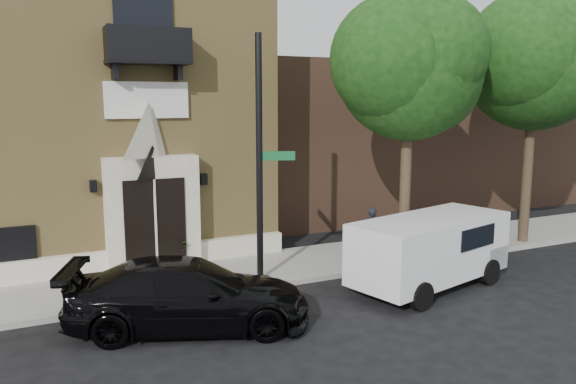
% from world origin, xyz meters
% --- Properties ---
extents(ground, '(120.00, 120.00, 0.00)m').
position_xyz_m(ground, '(0.00, 0.00, 0.00)').
color(ground, black).
rests_on(ground, ground).
extents(sidewalk, '(42.00, 3.00, 0.15)m').
position_xyz_m(sidewalk, '(1.00, 1.50, 0.07)').
color(sidewalk, gray).
rests_on(sidewalk, ground).
extents(church, '(12.20, 11.01, 9.30)m').
position_xyz_m(church, '(-2.99, 7.95, 4.63)').
color(church, '#A98F4F').
rests_on(church, ground).
extents(neighbour_building, '(18.00, 8.00, 6.40)m').
position_xyz_m(neighbour_building, '(12.00, 9.00, 3.20)').
color(neighbour_building, brown).
rests_on(neighbour_building, ground).
extents(street_tree_left, '(4.97, 4.38, 7.77)m').
position_xyz_m(street_tree_left, '(6.03, 0.35, 5.87)').
color(street_tree_left, '#38281C').
rests_on(street_tree_left, sidewalk).
extents(street_tree_mid, '(5.21, 4.64, 8.25)m').
position_xyz_m(street_tree_mid, '(11.03, 0.35, 6.20)').
color(street_tree_mid, '#38281C').
rests_on(street_tree_mid, sidewalk).
extents(black_sedan, '(5.61, 3.73, 1.51)m').
position_xyz_m(black_sedan, '(-1.17, -1.55, 0.76)').
color(black_sedan, black).
rests_on(black_sedan, ground).
extents(cargo_van, '(4.93, 2.93, 1.89)m').
position_xyz_m(cargo_van, '(5.43, -1.63, 1.06)').
color(cargo_van, white).
rests_on(cargo_van, ground).
extents(street_sign, '(0.98, 1.21, 6.42)m').
position_xyz_m(street_sign, '(1.36, 0.48, 3.38)').
color(street_sign, black).
rests_on(street_sign, sidewalk).
extents(fire_hydrant, '(0.42, 0.34, 0.74)m').
position_xyz_m(fire_hydrant, '(6.81, 0.59, 0.51)').
color(fire_hydrant, '#A9101C').
rests_on(fire_hydrant, sidewalk).
extents(dumpster, '(1.82, 1.11, 1.15)m').
position_xyz_m(dumpster, '(8.57, 0.36, 0.74)').
color(dumpster, '#0F3916').
rests_on(dumpster, sidewalk).
extents(planter, '(0.89, 0.83, 0.80)m').
position_xyz_m(planter, '(-0.37, 2.61, 0.55)').
color(planter, '#536C36').
rests_on(planter, sidewalk).
extents(pedestrian_near, '(0.58, 0.40, 1.54)m').
position_xyz_m(pedestrian_near, '(5.22, 1.03, 0.92)').
color(pedestrian_near, black).
rests_on(pedestrian_near, sidewalk).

